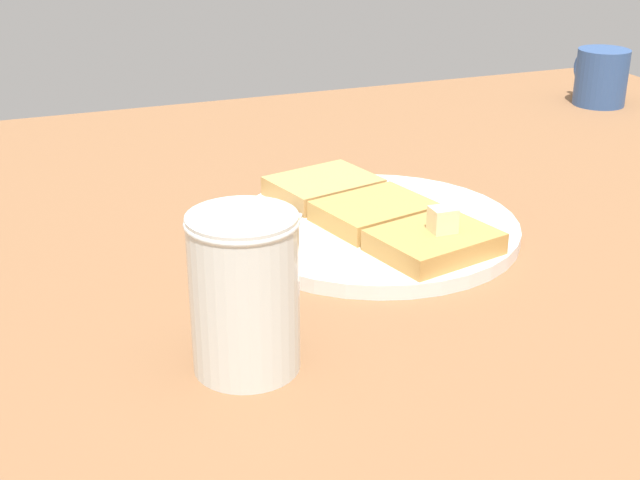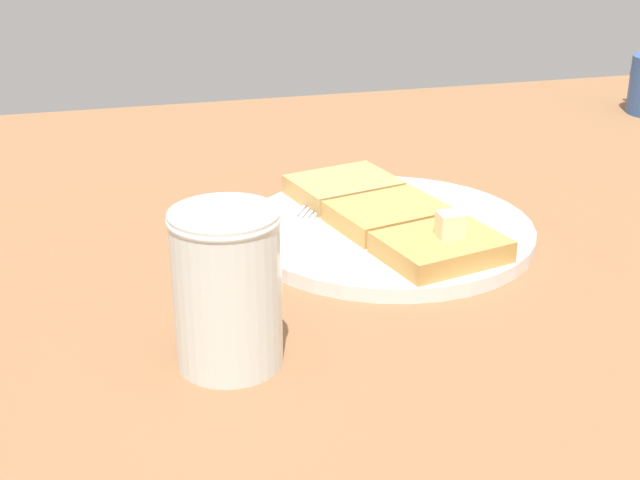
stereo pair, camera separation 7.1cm
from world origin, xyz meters
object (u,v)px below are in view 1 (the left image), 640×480
plate (374,227)px  syrup_jar (245,297)px  fork (280,237)px  coffee_mug (600,77)px

plate → syrup_jar: size_ratio=2.38×
plate → fork: 9.44cm
syrup_jar → coffee_mug: syrup_jar is taller
syrup_jar → coffee_mug: (50.43, -66.63, -1.45)cm
plate → coffee_mug: (32.30, -48.98, 3.17)cm
syrup_jar → coffee_mug: bearing=-52.9°
syrup_jar → coffee_mug: 83.58cm
fork → syrup_jar: 19.75cm
fork → coffee_mug: bearing=-60.6°
plate → coffee_mug: coffee_mug is taller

